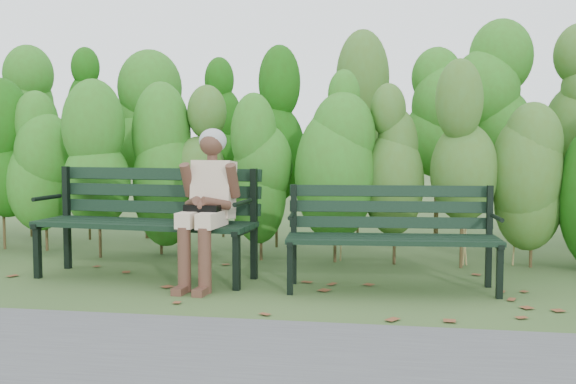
# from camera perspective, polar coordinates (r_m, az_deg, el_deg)

# --- Properties ---
(ground) EXTENTS (80.00, 80.00, 0.00)m
(ground) POSITION_cam_1_polar(r_m,az_deg,el_deg) (5.38, -0.62, -8.29)
(ground) COLOR #2F4821
(hedge_band) EXTENTS (11.04, 1.67, 2.42)m
(hedge_band) POSITION_cam_1_polar(r_m,az_deg,el_deg) (7.08, 2.01, 5.06)
(hedge_band) COLOR #47381E
(hedge_band) RESTS_ON ground
(leaf_litter) EXTENTS (5.37, 2.22, 0.01)m
(leaf_litter) POSITION_cam_1_polar(r_m,az_deg,el_deg) (5.11, 3.74, -8.96)
(leaf_litter) COLOR brown
(leaf_litter) RESTS_ON ground
(bench_left) EXTENTS (1.93, 0.79, 0.94)m
(bench_left) POSITION_cam_1_polar(r_m,az_deg,el_deg) (5.93, -11.60, -1.74)
(bench_left) COLOR black
(bench_left) RESTS_ON ground
(bench_right) EXTENTS (1.68, 0.67, 0.82)m
(bench_right) POSITION_cam_1_polar(r_m,az_deg,el_deg) (5.41, 8.74, -3.06)
(bench_right) COLOR black
(bench_right) RESTS_ON ground
(seated_woman) EXTENTS (0.50, 0.73, 1.28)m
(seated_woman) POSITION_cam_1_polar(r_m,az_deg,el_deg) (5.50, -6.82, -0.30)
(seated_woman) COLOR beige
(seated_woman) RESTS_ON ground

